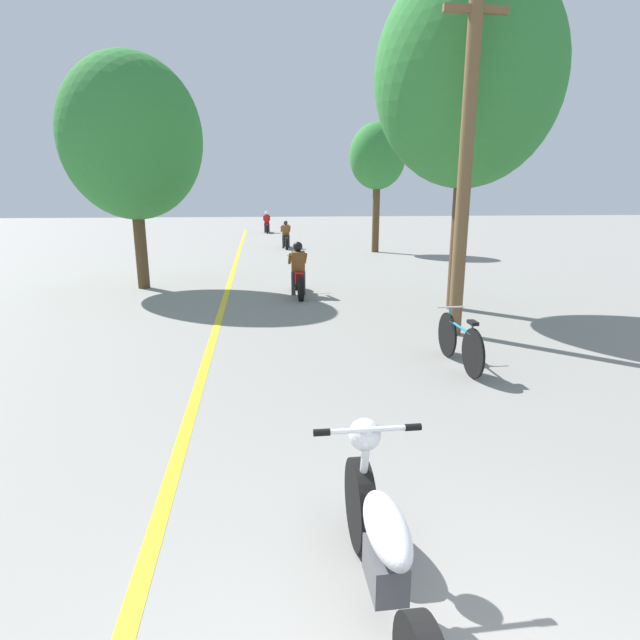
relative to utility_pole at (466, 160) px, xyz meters
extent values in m
cube|color=yellow|center=(-4.47, 5.80, -3.10)|extent=(0.14, 48.00, 0.01)
cylinder|color=brown|center=(0.00, 0.00, -0.09)|extent=(0.24, 0.24, 6.04)
cube|color=brown|center=(0.00, 0.00, 2.33)|extent=(1.10, 0.10, 0.12)
cylinder|color=#513A23|center=(0.80, 2.06, -1.27)|extent=(0.32, 0.32, 3.67)
ellipsoid|color=#337F38|center=(0.80, 2.06, 1.80)|extent=(3.90, 3.51, 4.48)
cylinder|color=#513A23|center=(1.72, 13.77, -1.41)|extent=(0.32, 0.32, 3.40)
ellipsoid|color=#337F38|center=(1.72, 13.77, 1.08)|extent=(2.48, 2.23, 2.85)
cylinder|color=#513A23|center=(-6.80, 5.65, -1.70)|extent=(0.32, 0.32, 2.83)
ellipsoid|color=#337F38|center=(-6.80, 5.65, 0.87)|extent=(3.66, 3.29, 4.21)
cylinder|color=black|center=(-2.92, -5.48, -2.78)|extent=(0.12, 0.66, 0.66)
ellipsoid|color=silver|center=(-2.92, -6.20, -2.45)|extent=(0.24, 0.68, 0.23)
cube|color=#4C4C51|center=(-2.92, -6.20, -2.73)|extent=(0.20, 0.36, 0.24)
cylinder|color=silver|center=(-2.92, -5.57, -2.44)|extent=(0.06, 0.23, 0.69)
cylinder|color=silver|center=(-2.92, -5.66, -2.10)|extent=(0.62, 0.04, 0.04)
cylinder|color=black|center=(-3.23, -5.66, -2.10)|extent=(0.11, 0.05, 0.05)
cylinder|color=black|center=(-2.61, -5.66, -2.10)|extent=(0.11, 0.05, 0.05)
sphere|color=silver|center=(-2.92, -5.57, -2.18)|extent=(0.23, 0.23, 0.23)
cylinder|color=black|center=(-2.59, 4.91, -2.81)|extent=(0.12, 0.59, 0.59)
cylinder|color=black|center=(-2.59, 3.38, -2.81)|extent=(0.12, 0.59, 0.59)
cube|color=maroon|center=(-2.59, 4.15, -2.63)|extent=(0.20, 0.98, 0.28)
cylinder|color=silver|center=(-2.59, 4.81, -2.16)|extent=(0.50, 0.03, 0.03)
cylinder|color=#38383D|center=(-2.72, 4.10, -2.80)|extent=(0.11, 0.11, 0.62)
cylinder|color=#38383D|center=(-2.46, 4.10, -2.80)|extent=(0.11, 0.11, 0.62)
cube|color=brown|center=(-2.59, 4.13, -2.24)|extent=(0.34, 0.27, 0.53)
cylinder|color=brown|center=(-2.79, 4.29, -2.18)|extent=(0.08, 0.42, 0.33)
cylinder|color=brown|center=(-2.39, 4.29, -2.18)|extent=(0.08, 0.42, 0.33)
sphere|color=black|center=(-2.59, 4.17, -1.86)|extent=(0.25, 0.25, 0.25)
cylinder|color=black|center=(-2.22, 16.71, -2.80)|extent=(0.12, 0.61, 0.61)
cylinder|color=black|center=(-2.22, 15.27, -2.80)|extent=(0.12, 0.61, 0.61)
cube|color=black|center=(-2.22, 15.99, -2.62)|extent=(0.20, 0.92, 0.28)
cylinder|color=silver|center=(-2.22, 16.61, -2.15)|extent=(0.50, 0.03, 0.03)
cylinder|color=#38383D|center=(-2.35, 15.94, -2.80)|extent=(0.11, 0.11, 0.62)
cylinder|color=#38383D|center=(-2.09, 15.94, -2.80)|extent=(0.11, 0.11, 0.62)
cube|color=brown|center=(-2.22, 15.97, -2.23)|extent=(0.34, 0.27, 0.52)
cylinder|color=brown|center=(-2.42, 16.13, -2.18)|extent=(0.08, 0.41, 0.32)
cylinder|color=brown|center=(-2.02, 16.13, -2.18)|extent=(0.08, 0.41, 0.32)
sphere|color=#2D333D|center=(-2.22, 16.01, -1.88)|extent=(0.21, 0.21, 0.21)
cylinder|color=black|center=(-2.93, 27.23, -2.79)|extent=(0.12, 0.63, 0.63)
cylinder|color=black|center=(-2.93, 25.73, -2.79)|extent=(0.12, 0.63, 0.63)
cube|color=maroon|center=(-2.93, 26.48, -2.61)|extent=(0.20, 0.96, 0.28)
cylinder|color=silver|center=(-2.93, 27.13, -2.13)|extent=(0.50, 0.03, 0.03)
cylinder|color=#282D3D|center=(-3.06, 26.43, -2.79)|extent=(0.11, 0.11, 0.64)
cylinder|color=#282D3D|center=(-2.80, 26.43, -2.79)|extent=(0.11, 0.11, 0.64)
cube|color=red|center=(-2.93, 26.46, -2.18)|extent=(0.34, 0.28, 0.60)
cylinder|color=red|center=(-3.13, 26.62, -2.13)|extent=(0.08, 0.47, 0.36)
cylinder|color=red|center=(-2.73, 26.62, -2.13)|extent=(0.08, 0.47, 0.36)
sphere|color=white|center=(-2.93, 26.50, -1.77)|extent=(0.24, 0.24, 0.24)
cylinder|color=black|center=(-0.64, -1.26, -2.75)|extent=(0.04, 0.71, 0.71)
cylinder|color=black|center=(-0.64, -2.25, -2.75)|extent=(0.04, 0.71, 0.71)
cylinder|color=#197FB2|center=(-0.64, -1.75, -2.50)|extent=(0.04, 0.79, 0.04)
cylinder|color=#197FB2|center=(-0.64, -2.17, -2.54)|extent=(0.03, 0.03, 0.43)
cube|color=black|center=(-0.64, -2.17, -2.32)|extent=(0.10, 0.20, 0.05)
cylinder|color=#197FB2|center=(-0.64, -1.31, -2.52)|extent=(0.03, 0.03, 0.46)
cylinder|color=silver|center=(-0.64, -1.31, -2.29)|extent=(0.44, 0.03, 0.03)
camera|label=1|loc=(-3.62, -8.63, -0.58)|focal=28.00mm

